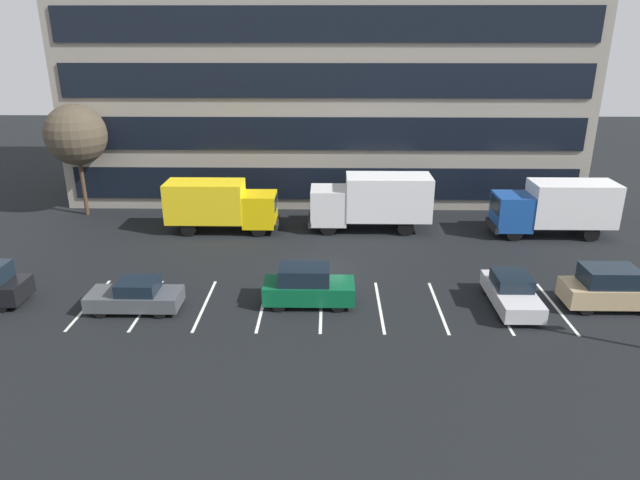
# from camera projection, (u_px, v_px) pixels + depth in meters

# --- Properties ---
(ground_plane) EXTENTS (120.00, 120.00, 0.00)m
(ground_plane) POSITION_uv_depth(u_px,v_px,m) (322.00, 269.00, 31.29)
(ground_plane) COLOR black
(office_building) EXTENTS (37.89, 13.79, 21.60)m
(office_building) POSITION_uv_depth(u_px,v_px,m) (326.00, 52.00, 44.37)
(office_building) COLOR gray
(office_building) RESTS_ON ground_plane
(lot_markings) EXTENTS (22.54, 5.40, 0.01)m
(lot_markings) POSITION_uv_depth(u_px,v_px,m) (321.00, 306.00, 27.15)
(lot_markings) COLOR silver
(lot_markings) RESTS_ON ground_plane
(box_truck_white) EXTENTS (7.90, 2.62, 3.66)m
(box_truck_white) POSITION_uv_depth(u_px,v_px,m) (373.00, 200.00, 36.81)
(box_truck_white) COLOR white
(box_truck_white) RESTS_ON ground_plane
(box_truck_yellow_all) EXTENTS (7.17, 2.37, 3.32)m
(box_truck_yellow_all) POSITION_uv_depth(u_px,v_px,m) (219.00, 204.00, 36.59)
(box_truck_yellow_all) COLOR yellow
(box_truck_yellow_all) RESTS_ON ground_plane
(box_truck_blue) EXTENTS (7.57, 2.51, 3.51)m
(box_truck_blue) POSITION_uv_depth(u_px,v_px,m) (556.00, 206.00, 35.81)
(box_truck_blue) COLOR #194799
(box_truck_blue) RESTS_ON ground_plane
(suv_forest) EXTENTS (4.33, 1.83, 1.96)m
(suv_forest) POSITION_uv_depth(u_px,v_px,m) (308.00, 286.00, 27.00)
(suv_forest) COLOR #0C5933
(suv_forest) RESTS_ON ground_plane
(suv_tan) EXTENTS (4.49, 1.90, 2.03)m
(suv_tan) POSITION_uv_depth(u_px,v_px,m) (611.00, 288.00, 26.69)
(suv_tan) COLOR tan
(suv_tan) RESTS_ON ground_plane
(sedan_charcoal) EXTENTS (4.28, 1.79, 1.53)m
(sedan_charcoal) POSITION_uv_depth(u_px,v_px,m) (136.00, 296.00, 26.49)
(sedan_charcoal) COLOR #474C51
(sedan_charcoal) RESTS_ON ground_plane
(sedan_silver) EXTENTS (1.86, 4.45, 1.59)m
(sedan_silver) POSITION_uv_depth(u_px,v_px,m) (511.00, 292.00, 26.84)
(sedan_silver) COLOR silver
(sedan_silver) RESTS_ON ground_plane
(bare_tree) EXTENTS (4.15, 4.15, 7.78)m
(bare_tree) POSITION_uv_depth(u_px,v_px,m) (76.00, 135.00, 38.69)
(bare_tree) COLOR #473323
(bare_tree) RESTS_ON ground_plane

